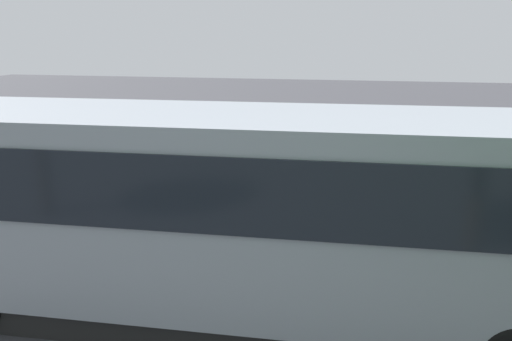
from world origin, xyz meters
The scene contains 13 objects.
ground_plane centered at (0.00, 0.00, 0.00)m, with size 80.00×80.00×0.00m, color #38383D.
tour_bus centered at (2.01, 4.04, 1.65)m, with size 10.87×2.95×3.25m.
spectator_far_left centered at (0.58, 1.38, 1.04)m, with size 0.58×0.34×1.74m.
spectator_left centered at (2.00, 1.47, 1.03)m, with size 0.57×0.31×1.74m.
spectator_centre centered at (3.25, 1.35, 1.06)m, with size 0.58×0.37×1.78m.
spectator_right centered at (4.47, 1.22, 0.98)m, with size 0.57×0.32×1.66m.
parked_motorcycle_silver centered at (-0.35, 2.02, 0.48)m, with size 2.05×0.58×0.99m.
stunt_motorcycle centered at (4.04, -3.19, 0.61)m, with size 2.01×0.78×1.23m.
traffic_cone centered at (1.24, -2.16, 0.30)m, with size 0.34×0.34×0.63m.
bay_line_b centered at (-2.47, -0.87, 0.00)m, with size 0.16×4.33×0.01m.
bay_line_c centered at (0.52, -0.87, 0.00)m, with size 0.17×4.78×0.01m.
bay_line_d centered at (3.51, -0.87, 0.00)m, with size 0.17×4.73×0.01m.
bay_line_e centered at (6.51, -0.87, 0.00)m, with size 0.17×4.90×0.01m.
Camera 1 is at (0.28, 10.76, 4.31)m, focal length 34.03 mm.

